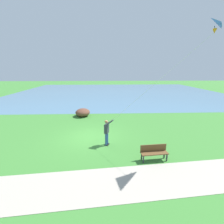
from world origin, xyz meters
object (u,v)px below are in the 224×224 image
at_px(person_kite_flyer, 107,130).
at_px(flying_kite, 209,28).
at_px(park_bench_near_walkway, 154,151).
at_px(lakeside_shrub, 83,112).

height_order(person_kite_flyer, flying_kite, flying_kite).
bearing_deg(park_bench_near_walkway, person_kite_flyer, -127.31).
distance_m(person_kite_flyer, lakeside_shrub, 7.52).
height_order(flying_kite, lakeside_shrub, flying_kite).
xyz_separation_m(park_bench_near_walkway, lakeside_shrub, (-9.02, -5.13, -0.10)).
bearing_deg(lakeside_shrub, flying_kite, 40.78).
bearing_deg(flying_kite, lakeside_shrub, -139.22).
distance_m(person_kite_flyer, park_bench_near_walkway, 3.30).
bearing_deg(park_bench_near_walkway, lakeside_shrub, -150.36).
bearing_deg(person_kite_flyer, park_bench_near_walkway, 52.69).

